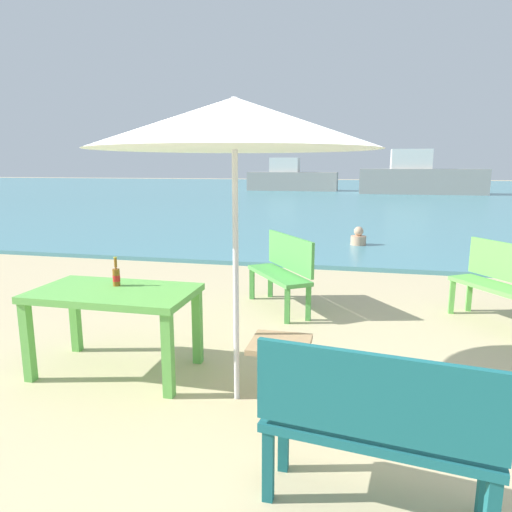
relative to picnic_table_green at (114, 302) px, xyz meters
name	(u,v)px	position (x,y,z in m)	size (l,w,h in m)	color
ground_plane	(258,413)	(1.39, -0.44, -0.65)	(120.00, 120.00, 0.00)	#C6B287
sea_water	(352,191)	(1.39, 29.56, -0.61)	(120.00, 50.00, 0.08)	teal
picnic_table_green	(114,302)	(0.00, 0.00, 0.00)	(1.40, 0.80, 0.76)	#60B24C
beer_bottle_amber	(116,276)	(-0.04, 0.13, 0.20)	(0.07, 0.07, 0.26)	brown
patio_umbrella	(234,124)	(1.18, -0.25, 1.47)	(2.10, 2.10, 2.30)	silver
side_table_wood	(280,365)	(1.54, -0.32, -0.30)	(0.44, 0.44, 0.54)	tan
bench_teal_center	(375,424)	(2.20, -1.32, -0.11)	(1.24, 0.52, 0.95)	#196066
bench_green_left	(283,268)	(1.14, 2.18, -0.11)	(0.99, 1.19, 0.95)	#4C9E47
bench_green_right	(504,280)	(3.71, 2.10, -0.11)	(0.96, 1.20, 0.95)	#60B24C
swimmer_person	(358,238)	(2.05, 6.92, -0.41)	(0.34, 0.34, 0.41)	tan
boat_barge	(419,178)	(5.54, 27.12, 0.41)	(7.49, 2.04, 2.72)	gray
boat_tanker	(291,179)	(-2.80, 29.25, 0.25)	(6.25, 1.70, 2.27)	gray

